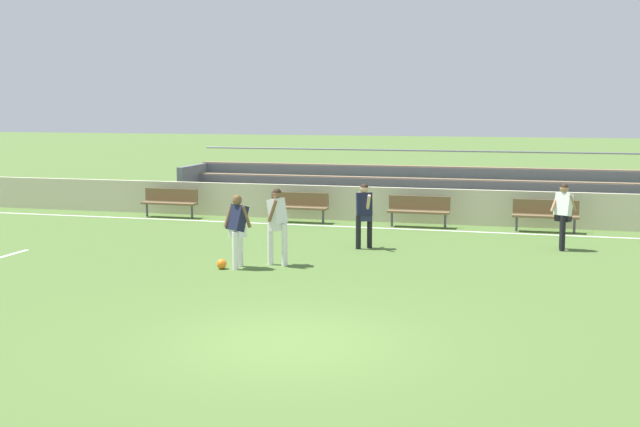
{
  "coord_description": "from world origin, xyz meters",
  "views": [
    {
      "loc": [
        3.47,
        -11.12,
        3.54
      ],
      "look_at": [
        -1.37,
        6.85,
        1.0
      ],
      "focal_mm": 44.79,
      "sensor_mm": 36.0,
      "label": 1
    }
  ],
  "objects_px": {
    "bench_far_left": "(546,213)",
    "player_dark_wide_right": "(237,225)",
    "soccer_ball": "(222,264)",
    "bench_far_right": "(419,208)",
    "bench_centre_sideline": "(299,204)",
    "bleacher_stand": "(545,191)",
    "bench_near_bin": "(170,200)",
    "player_white_pressing_high": "(277,219)",
    "player_white_on_ball": "(563,211)",
    "player_dark_wide_left": "(364,210)"
  },
  "relations": [
    {
      "from": "bench_far_left",
      "to": "bench_centre_sideline",
      "type": "height_order",
      "value": "same"
    },
    {
      "from": "player_white_on_ball",
      "to": "player_dark_wide_left",
      "type": "relative_size",
      "value": 1.01
    },
    {
      "from": "bench_far_left",
      "to": "player_dark_wide_left",
      "type": "bearing_deg",
      "value": -138.59
    },
    {
      "from": "bench_far_right",
      "to": "bench_centre_sideline",
      "type": "bearing_deg",
      "value": 180.0
    },
    {
      "from": "bleacher_stand",
      "to": "bench_far_right",
      "type": "relative_size",
      "value": 13.49
    },
    {
      "from": "bench_far_right",
      "to": "player_white_on_ball",
      "type": "distance_m",
      "value": 4.84
    },
    {
      "from": "soccer_ball",
      "to": "bleacher_stand",
      "type": "bearing_deg",
      "value": 56.29
    },
    {
      "from": "bench_far_left",
      "to": "player_dark_wide_right",
      "type": "bearing_deg",
      "value": -133.35
    },
    {
      "from": "bench_far_right",
      "to": "bench_centre_sideline",
      "type": "relative_size",
      "value": 1.0
    },
    {
      "from": "bench_near_bin",
      "to": "player_white_pressing_high",
      "type": "distance_m",
      "value": 8.57
    },
    {
      "from": "player_white_pressing_high",
      "to": "bench_far_left",
      "type": "bearing_deg",
      "value": 47.85
    },
    {
      "from": "player_dark_wide_right",
      "to": "player_white_pressing_high",
      "type": "xyz_separation_m",
      "value": [
        0.74,
        0.52,
        0.08
      ]
    },
    {
      "from": "player_dark_wide_right",
      "to": "player_white_on_ball",
      "type": "xyz_separation_m",
      "value": [
        6.92,
        4.14,
        0.02
      ]
    },
    {
      "from": "player_dark_wide_right",
      "to": "player_dark_wide_left",
      "type": "bearing_deg",
      "value": 54.82
    },
    {
      "from": "bleacher_stand",
      "to": "player_dark_wide_right",
      "type": "bearing_deg",
      "value": -123.01
    },
    {
      "from": "bench_far_left",
      "to": "soccer_ball",
      "type": "relative_size",
      "value": 8.18
    },
    {
      "from": "player_dark_wide_right",
      "to": "bleacher_stand",
      "type": "bearing_deg",
      "value": 56.99
    },
    {
      "from": "player_white_on_ball",
      "to": "player_white_pressing_high",
      "type": "bearing_deg",
      "value": -149.61
    },
    {
      "from": "player_dark_wide_right",
      "to": "bench_far_right",
      "type": "bearing_deg",
      "value": 66.72
    },
    {
      "from": "bleacher_stand",
      "to": "bench_far_left",
      "type": "xyz_separation_m",
      "value": [
        -0.02,
        -3.17,
        -0.27
      ]
    },
    {
      "from": "bench_centre_sideline",
      "to": "player_white_on_ball",
      "type": "relative_size",
      "value": 1.1
    },
    {
      "from": "bleacher_stand",
      "to": "bench_near_bin",
      "type": "height_order",
      "value": "bleacher_stand"
    },
    {
      "from": "player_dark_wide_right",
      "to": "soccer_ball",
      "type": "xyz_separation_m",
      "value": [
        -0.31,
        -0.19,
        -0.84
      ]
    },
    {
      "from": "bench_centre_sideline",
      "to": "player_white_pressing_high",
      "type": "distance_m",
      "value": 6.58
    },
    {
      "from": "bench_centre_sideline",
      "to": "player_dark_wide_right",
      "type": "relative_size",
      "value": 1.11
    },
    {
      "from": "bench_near_bin",
      "to": "player_dark_wide_right",
      "type": "bearing_deg",
      "value": -54.58
    },
    {
      "from": "bench_centre_sideline",
      "to": "player_white_pressing_high",
      "type": "relative_size",
      "value": 1.05
    },
    {
      "from": "bench_centre_sideline",
      "to": "player_dark_wide_right",
      "type": "xyz_separation_m",
      "value": [
        0.67,
        -6.93,
        0.41
      ]
    },
    {
      "from": "player_white_pressing_high",
      "to": "soccer_ball",
      "type": "distance_m",
      "value": 1.56
    },
    {
      "from": "player_white_pressing_high",
      "to": "player_dark_wide_left",
      "type": "bearing_deg",
      "value": 60.81
    },
    {
      "from": "bench_far_right",
      "to": "bench_near_bin",
      "type": "relative_size",
      "value": 1.0
    },
    {
      "from": "bench_far_right",
      "to": "bench_near_bin",
      "type": "distance_m",
      "value": 7.91
    },
    {
      "from": "bench_far_right",
      "to": "bench_centre_sideline",
      "type": "distance_m",
      "value": 3.65
    },
    {
      "from": "bench_far_right",
      "to": "player_white_on_ball",
      "type": "height_order",
      "value": "player_white_on_ball"
    },
    {
      "from": "bench_far_right",
      "to": "bench_near_bin",
      "type": "xyz_separation_m",
      "value": [
        -7.91,
        0.0,
        0.0
      ]
    },
    {
      "from": "bench_far_right",
      "to": "player_dark_wide_left",
      "type": "height_order",
      "value": "player_dark_wide_left"
    },
    {
      "from": "bench_far_right",
      "to": "player_white_pressing_high",
      "type": "relative_size",
      "value": 1.05
    },
    {
      "from": "bench_near_bin",
      "to": "player_white_on_ball",
      "type": "bearing_deg",
      "value": -13.25
    },
    {
      "from": "bench_near_bin",
      "to": "player_dark_wide_left",
      "type": "distance_m",
      "value": 8.09
    },
    {
      "from": "player_dark_wide_left",
      "to": "soccer_ball",
      "type": "bearing_deg",
      "value": -127.13
    },
    {
      "from": "bench_far_right",
      "to": "soccer_ball",
      "type": "xyz_separation_m",
      "value": [
        -3.29,
        -7.12,
        -0.44
      ]
    },
    {
      "from": "bench_centre_sideline",
      "to": "player_white_on_ball",
      "type": "height_order",
      "value": "player_white_on_ball"
    },
    {
      "from": "bench_centre_sideline",
      "to": "bench_far_left",
      "type": "bearing_deg",
      "value": 0.0
    },
    {
      "from": "bench_centre_sideline",
      "to": "player_white_pressing_high",
      "type": "bearing_deg",
      "value": -77.63
    },
    {
      "from": "bench_far_right",
      "to": "player_dark_wide_right",
      "type": "bearing_deg",
      "value": -113.28
    },
    {
      "from": "bench_centre_sideline",
      "to": "bleacher_stand",
      "type": "bearing_deg",
      "value": 23.66
    },
    {
      "from": "bleacher_stand",
      "to": "bench_near_bin",
      "type": "xyz_separation_m",
      "value": [
        -11.49,
        -3.17,
        -0.27
      ]
    },
    {
      "from": "bench_centre_sideline",
      "to": "player_dark_wide_left",
      "type": "height_order",
      "value": "player_dark_wide_left"
    },
    {
      "from": "bench_far_left",
      "to": "bench_far_right",
      "type": "bearing_deg",
      "value": 180.0
    },
    {
      "from": "bench_near_bin",
      "to": "bleacher_stand",
      "type": "bearing_deg",
      "value": 15.41
    }
  ]
}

